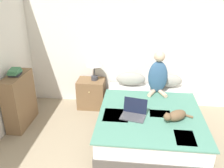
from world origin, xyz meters
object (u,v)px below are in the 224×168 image
nightstand (91,93)px  cat_tabby (176,116)px  laptop_open (134,113)px  book_stack_top (15,72)px  bed (149,121)px  pillow_far (167,80)px  table_lamp (94,63)px  pillow_near (131,79)px  person_sitting (158,75)px  bookshelf (20,100)px

nightstand → cat_tabby: bearing=-38.1°
cat_tabby → laptop_open: (-0.61, 0.06, -0.03)m
laptop_open → book_stack_top: book_stack_top is taller
cat_tabby → nightstand: cat_tabby is taller
bed → nightstand: size_ratio=3.50×
pillow_far → cat_tabby: (0.00, -1.21, -0.04)m
nightstand → table_lamp: (0.07, 0.02, 0.65)m
table_lamp → laptop_open: bearing=-54.5°
nightstand → book_stack_top: 1.52m
pillow_near → pillow_far: (0.69, 0.00, 0.00)m
book_stack_top → nightstand: bearing=34.3°
pillow_near → cat_tabby: (0.70, -1.21, -0.04)m
pillow_far → person_sitting: person_sitting is taller
table_lamp → bed: bearing=-38.5°
nightstand → pillow_near: bearing=4.3°
laptop_open → table_lamp: size_ratio=0.88×
laptop_open → book_stack_top: 2.05m
pillow_near → person_sitting: person_sitting is taller
pillow_far → laptop_open: (-0.60, -1.15, -0.07)m
bed → cat_tabby: 0.59m
person_sitting → bookshelf: (-2.38, -0.55, -0.36)m
cat_tabby → table_lamp: (-1.40, 1.18, 0.36)m
pillow_near → bookshelf: 2.06m
laptop_open → bed: bearing=59.5°
bookshelf → book_stack_top: size_ratio=3.93×
bookshelf → book_stack_top: (0.00, 0.00, 0.52)m
pillow_near → nightstand: 0.85m
person_sitting → bookshelf: person_sitting is taller
bed → person_sitting: (0.14, 0.60, 0.59)m
bed → pillow_near: pillow_near is taller
person_sitting → laptop_open: bearing=-114.4°
bed → laptop_open: laptop_open is taller
bed → laptop_open: bearing=-132.8°
table_lamp → pillow_near: bearing=2.9°
book_stack_top → person_sitting: bearing=12.9°
laptop_open → bookshelf: 2.01m
pillow_near → laptop_open: size_ratio=1.37×
laptop_open → book_stack_top: size_ratio=1.73×
pillow_far → table_lamp: table_lamp is taller
person_sitting → nightstand: bearing=170.5°
pillow_far → book_stack_top: size_ratio=2.36×
bed → bookshelf: bearing=178.6°
pillow_near → pillow_far: size_ratio=1.00×
cat_tabby → laptop_open: size_ratio=1.13×
bed → book_stack_top: book_stack_top is taller
pillow_far → cat_tabby: size_ratio=1.22×
pillow_far → nightstand: size_ratio=0.97×
bed → nightstand: (-1.12, 0.81, 0.05)m
pillow_far → laptop_open: bearing=-117.7°
book_stack_top → bookshelf: bearing=-124.3°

